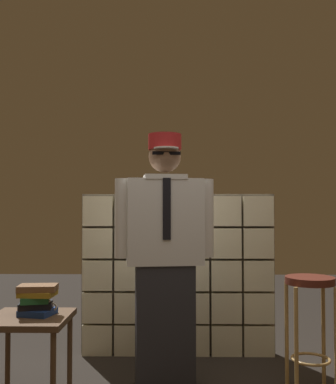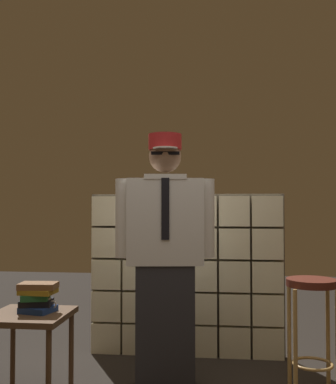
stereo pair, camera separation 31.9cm
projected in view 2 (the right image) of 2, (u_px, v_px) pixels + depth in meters
name	position (u px, v px, depth m)	size (l,w,h in m)	color
glass_block_wall	(186.00, 275.00, 4.03)	(1.72, 0.10, 1.44)	beige
standing_person	(165.00, 254.00, 3.34)	(0.74, 0.34, 1.83)	#28282D
bar_stool	(312.00, 310.00, 3.09)	(0.34, 0.34, 0.81)	#592319
side_table	(30.00, 325.00, 3.11)	(0.52, 0.52, 0.58)	#513823
book_stack	(37.00, 297.00, 3.14)	(0.26, 0.23, 0.20)	navy
coffee_mug	(45.00, 305.00, 3.15)	(0.13, 0.08, 0.09)	silver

